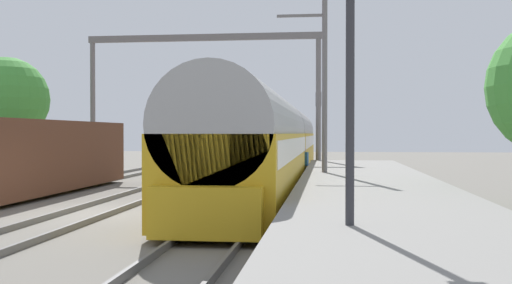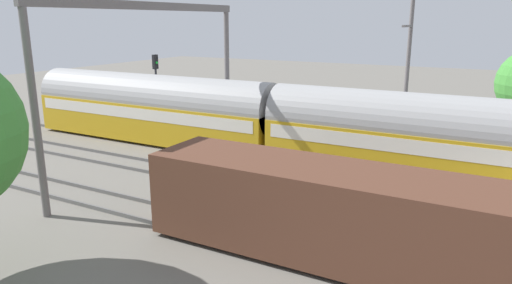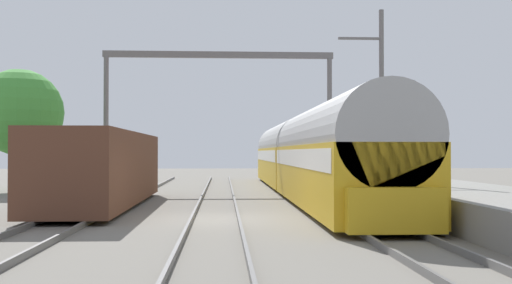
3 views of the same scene
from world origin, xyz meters
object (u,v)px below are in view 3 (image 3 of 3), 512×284
Objects in this scene: passenger_train at (305,155)px; freight_car at (104,169)px; catenary_gantry at (219,90)px; person_crossing at (334,174)px; railway_signal_far at (315,136)px.

passenger_train is 2.53× the size of freight_car.
catenary_gantry reaches higher than passenger_train.
person_crossing is (1.40, -0.56, -0.94)m from passenger_train.
passenger_train is at bearing 38.24° from freight_car.
passenger_train is 11.16m from freight_car.
railway_signal_far is 0.38× the size of catenary_gantry.
catenary_gantry is (-4.38, 4.16, 3.71)m from passenger_train.
passenger_train is 7.09m from catenary_gantry.
person_crossing is (10.16, 6.33, -0.44)m from freight_car.
passenger_train is 18.99× the size of person_crossing.
railway_signal_far is at bearing 78.50° from passenger_train.
catenary_gantry is at bearing 68.40° from freight_car.
railway_signal_far is at bearing -79.22° from person_crossing.
freight_car is at bearing -123.18° from railway_signal_far.
person_crossing is at bearing -39.25° from catenary_gantry.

